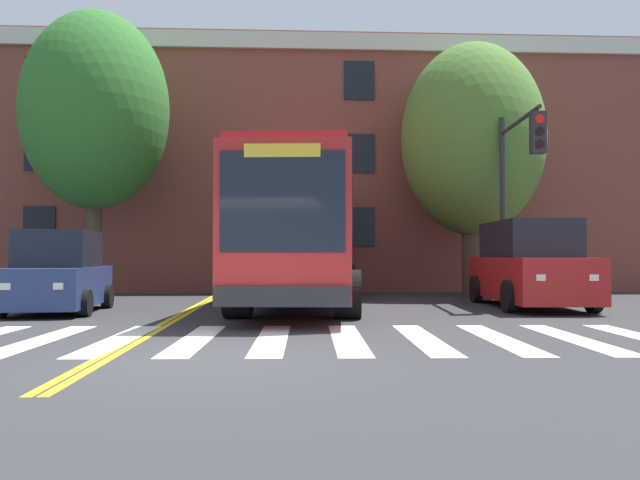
{
  "coord_description": "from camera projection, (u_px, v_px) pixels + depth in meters",
  "views": [
    {
      "loc": [
        1.07,
        -8.18,
        1.35
      ],
      "look_at": [
        1.86,
        7.92,
        1.74
      ],
      "focal_mm": 35.0,
      "sensor_mm": 36.0,
      "label": 1
    }
  ],
  "objects": [
    {
      "name": "ground_plane",
      "position": [
        207.0,
        359.0,
        8.09
      ],
      "size": [
        120.0,
        120.0,
        0.0
      ],
      "primitive_type": "plane",
      "color": "#303033"
    },
    {
      "name": "crosswalk",
      "position": [
        196.0,
        339.0,
        9.94
      ],
      "size": [
        15.19,
        4.19,
        0.01
      ],
      "color": "white",
      "rests_on": "ground"
    },
    {
      "name": "lane_line_yellow_inner",
      "position": [
        224.0,
        290.0,
        23.87
      ],
      "size": [
        0.12,
        36.0,
        0.01
      ],
      "primitive_type": "cube",
      "color": "gold",
      "rests_on": "ground"
    },
    {
      "name": "lane_line_yellow_outer",
      "position": [
        228.0,
        290.0,
        23.88
      ],
      "size": [
        0.12,
        36.0,
        0.01
      ],
      "primitive_type": "cube",
      "color": "gold",
      "rests_on": "ground"
    },
    {
      "name": "city_bus",
      "position": [
        304.0,
        233.0,
        17.13
      ],
      "size": [
        3.64,
        12.63,
        3.59
      ],
      "color": "#B22323",
      "rests_on": "ground"
    },
    {
      "name": "car_navy_near_lane",
      "position": [
        58.0,
        275.0,
        14.63
      ],
      "size": [
        2.2,
        3.76,
        1.93
      ],
      "color": "navy",
      "rests_on": "ground"
    },
    {
      "name": "car_red_far_lane",
      "position": [
        529.0,
        266.0,
        16.14
      ],
      "size": [
        2.41,
        5.21,
        2.23
      ],
      "color": "#AD1E1E",
      "rests_on": "ground"
    },
    {
      "name": "car_silver_behind_bus",
      "position": [
        273.0,
        266.0,
        26.97
      ],
      "size": [
        2.32,
        4.26,
        1.87
      ],
      "color": "#B7BABF",
      "rests_on": "ground"
    },
    {
      "name": "traffic_light_near_corner",
      "position": [
        517.0,
        172.0,
        16.65
      ],
      "size": [
        0.49,
        3.38,
        5.34
      ],
      "color": "#28282D",
      "rests_on": "ground"
    },
    {
      "name": "street_tree_curbside_large",
      "position": [
        472.0,
        140.0,
        20.44
      ],
      "size": [
        5.68,
        5.65,
        8.31
      ],
      "color": "#4C3D2D",
      "rests_on": "ground"
    },
    {
      "name": "street_tree_curbside_small",
      "position": [
        95.0,
        111.0,
        19.12
      ],
      "size": [
        6.45,
        6.63,
        8.81
      ],
      "color": "#4C3D2D",
      "rests_on": "ground"
    },
    {
      "name": "building_facade",
      "position": [
        214.0,
        173.0,
        25.82
      ],
      "size": [
        42.27,
        7.47,
        9.46
      ],
      "color": "brown",
      "rests_on": "ground"
    }
  ]
}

